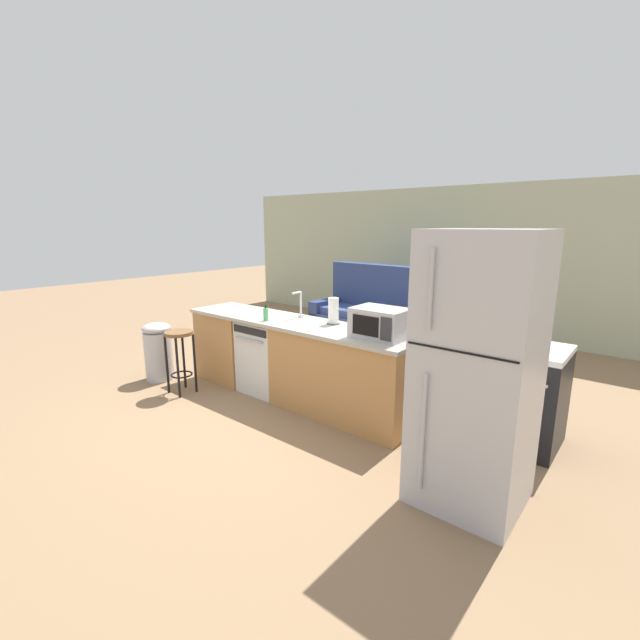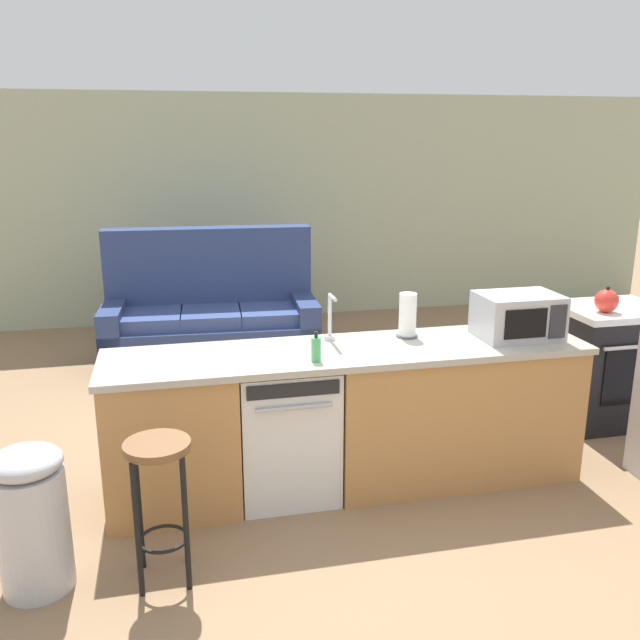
# 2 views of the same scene
# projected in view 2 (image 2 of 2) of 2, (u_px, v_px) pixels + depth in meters

# --- Properties ---
(ground_plane) EXTENTS (24.00, 24.00, 0.00)m
(ground_plane) POSITION_uv_depth(u_px,v_px,m) (325.00, 486.00, 4.28)
(ground_plane) COLOR #896B4C
(wall_back) EXTENTS (10.00, 0.06, 2.60)m
(wall_back) POSITION_uv_depth(u_px,v_px,m) (269.00, 209.00, 7.94)
(wall_back) COLOR #A8B293
(wall_back) RESTS_ON ground_plane
(kitchen_counter) EXTENTS (2.94, 0.66, 0.90)m
(kitchen_counter) POSITION_uv_depth(u_px,v_px,m) (363.00, 421.00, 4.22)
(kitchen_counter) COLOR #B77F47
(kitchen_counter) RESTS_ON ground_plane
(dishwasher) EXTENTS (0.58, 0.61, 0.84)m
(dishwasher) POSITION_uv_depth(u_px,v_px,m) (285.00, 428.00, 4.11)
(dishwasher) COLOR silver
(dishwasher) RESTS_ON ground_plane
(stove_range) EXTENTS (0.76, 0.68, 0.90)m
(stove_range) POSITION_uv_depth(u_px,v_px,m) (608.00, 364.00, 5.17)
(stove_range) COLOR black
(stove_range) RESTS_ON ground_plane
(microwave) EXTENTS (0.50, 0.37, 0.28)m
(microwave) POSITION_uv_depth(u_px,v_px,m) (518.00, 316.00, 4.26)
(microwave) COLOR #B7B7BC
(microwave) RESTS_ON kitchen_counter
(sink_faucet) EXTENTS (0.07, 0.18, 0.30)m
(sink_faucet) POSITION_uv_depth(u_px,v_px,m) (330.00, 320.00, 4.19)
(sink_faucet) COLOR silver
(sink_faucet) RESTS_ON kitchen_counter
(paper_towel_roll) EXTENTS (0.14, 0.14, 0.28)m
(paper_towel_roll) POSITION_uv_depth(u_px,v_px,m) (408.00, 316.00, 4.27)
(paper_towel_roll) COLOR #4C4C51
(paper_towel_roll) RESTS_ON kitchen_counter
(soap_bottle) EXTENTS (0.06, 0.06, 0.18)m
(soap_bottle) POSITION_uv_depth(u_px,v_px,m) (316.00, 349.00, 3.82)
(soap_bottle) COLOR #4CB266
(soap_bottle) RESTS_ON kitchen_counter
(kettle) EXTENTS (0.21, 0.17, 0.19)m
(kettle) POSITION_uv_depth(u_px,v_px,m) (607.00, 301.00, 4.88)
(kettle) COLOR red
(kettle) RESTS_ON stove_range
(bar_stool) EXTENTS (0.32, 0.32, 0.74)m
(bar_stool) POSITION_uv_depth(u_px,v_px,m) (159.00, 481.00, 3.25)
(bar_stool) COLOR brown
(bar_stool) RESTS_ON ground_plane
(trash_bin) EXTENTS (0.35, 0.35, 0.74)m
(trash_bin) POSITION_uv_depth(u_px,v_px,m) (32.00, 518.00, 3.23)
(trash_bin) COLOR #B7B7BC
(trash_bin) RESTS_ON ground_plane
(couch) EXTENTS (2.05, 1.02, 1.27)m
(couch) POSITION_uv_depth(u_px,v_px,m) (211.00, 320.00, 6.59)
(couch) COLOR navy
(couch) RESTS_ON ground_plane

